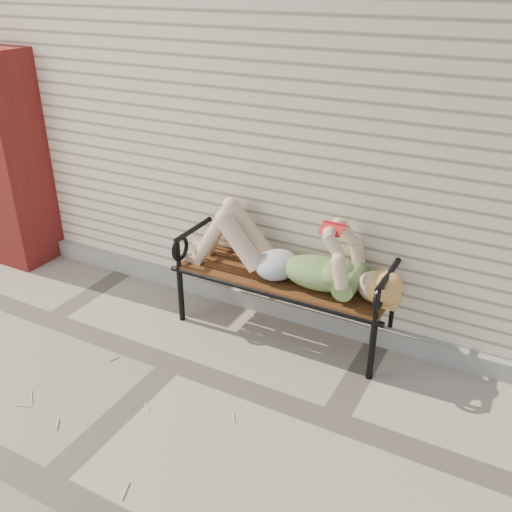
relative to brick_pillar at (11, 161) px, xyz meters
The scene contains 6 objects.
ground 2.62m from the brick_pillar, 18.06° to the right, with size 80.00×80.00×0.00m, color gray.
house_wall 3.26m from the brick_pillar, 44.37° to the left, with size 8.00×4.00×3.00m, color beige.
foundation_strip 2.49m from the brick_pillar, ahead, with size 8.00×0.10×0.15m, color gray.
brick_pillar is the anchor object (origin of this frame).
garden_bench 2.84m from the brick_pillar, ahead, with size 1.82×0.73×1.18m.
reading_woman 2.85m from the brick_pillar, ahead, with size 1.72×0.39×0.54m.
Camera 1 is at (2.13, -2.70, 2.60)m, focal length 40.00 mm.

